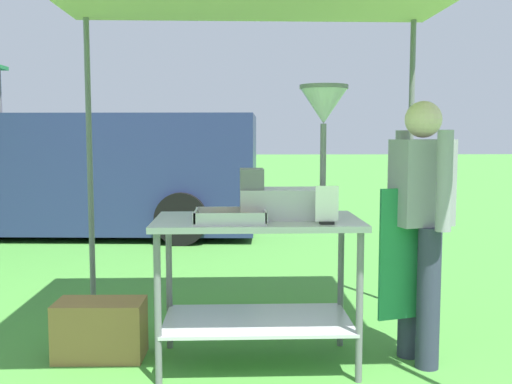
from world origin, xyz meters
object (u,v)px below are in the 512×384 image
at_px(donut_fryer, 297,166).
at_px(vendor, 420,218).
at_px(supply_crate, 100,329).
at_px(donut_cart, 257,258).
at_px(donut_tray, 232,218).
at_px(van_navy, 88,172).
at_px(menu_sign, 327,208).

bearing_deg(donut_fryer, vendor, -1.04).
distance_m(donut_fryer, vendor, 0.81).
relative_size(donut_fryer, supply_crate, 1.43).
bearing_deg(supply_crate, donut_fryer, -6.00).
relative_size(donut_cart, donut_tray, 2.98).
height_order(donut_fryer, van_navy, donut_fryer).
bearing_deg(supply_crate, donut_tray, -18.70).
height_order(menu_sign, vendor, vendor).
distance_m(donut_fryer, supply_crate, 1.61).
distance_m(donut_tray, van_navy, 5.61).
xyz_separation_m(donut_cart, supply_crate, (-0.99, 0.13, -0.48)).
bearing_deg(van_navy, donut_tray, -68.14).
relative_size(donut_fryer, van_navy, 0.16).
relative_size(vendor, van_navy, 0.33).
bearing_deg(donut_fryer, donut_tray, -158.66).
height_order(donut_tray, van_navy, van_navy).
bearing_deg(donut_tray, van_navy, 111.86).
relative_size(donut_cart, vendor, 0.77).
xyz_separation_m(donut_cart, van_navy, (-2.24, 5.06, 0.21)).
height_order(donut_cart, supply_crate, donut_cart).
height_order(donut_fryer, menu_sign, donut_fryer).
height_order(menu_sign, supply_crate, menu_sign).
distance_m(donut_fryer, van_navy, 5.64).
distance_m(menu_sign, van_navy, 5.92).
bearing_deg(donut_tray, vendor, 6.97).
distance_m(donut_cart, van_navy, 5.54).
relative_size(donut_cart, menu_sign, 5.68).
distance_m(menu_sign, supply_crate, 1.64).
distance_m(donut_tray, menu_sign, 0.55).
bearing_deg(donut_tray, supply_crate, 161.30).
xyz_separation_m(vendor, supply_crate, (-1.98, 0.14, -0.72)).
xyz_separation_m(donut_tray, van_navy, (-2.09, 5.21, -0.05)).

